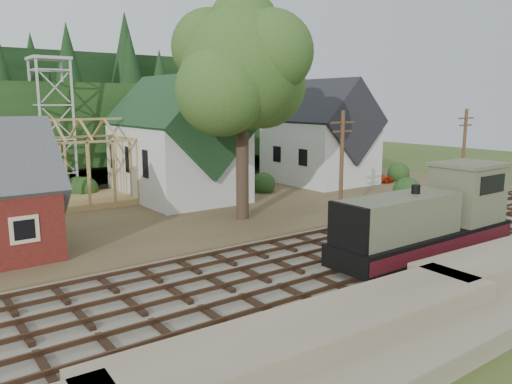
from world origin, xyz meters
TOP-DOWN VIEW (x-y plane):
  - ground at (0.00, 0.00)m, footprint 140.00×140.00m
  - embankment at (0.00, -8.50)m, footprint 64.00×5.00m
  - railroad_bed at (0.00, 0.00)m, footprint 64.00×11.00m
  - village_flat at (0.00, 18.00)m, footprint 64.00×26.00m
  - hillside at (0.00, 42.00)m, footprint 70.00×28.96m
  - ridge at (0.00, 58.00)m, footprint 80.00×20.00m
  - church at (2.00, 19.68)m, footprint 8.40×15.17m
  - farmhouse at (18.00, 19.00)m, footprint 8.40×10.80m
  - timber_frame at (-6.00, 22.00)m, footprint 8.20×6.20m
  - lattice_tower at (-6.00, 28.00)m, footprint 3.20×3.20m
  - big_tree at (2.17, 10.08)m, footprint 10.90×8.40m
  - telegraph_pole_near at (7.00, 5.20)m, footprint 2.20×0.28m
  - telegraph_pole_far at (22.00, 5.20)m, footprint 2.20×0.28m
  - locomotive at (5.58, -3.00)m, footprint 12.41×3.10m
  - car_red at (22.33, 15.22)m, footprint 4.27×3.58m
  - patio_set at (-12.40, 8.88)m, footprint 1.94×1.94m

SIDE VIEW (x-z plane):
  - ground at x=0.00m, z-range 0.00..0.00m
  - embankment at x=0.00m, z-range -0.80..0.80m
  - hillside at x=0.00m, z-range -6.37..6.37m
  - ridge at x=0.00m, z-range -6.00..6.00m
  - railroad_bed at x=0.00m, z-range 0.00..0.16m
  - village_flat at x=0.00m, z-range 0.00..0.30m
  - car_red at x=22.33m, z-range 0.30..1.39m
  - patio_set at x=-12.40m, z-range 1.06..3.22m
  - locomotive at x=5.58m, z-range -0.29..4.66m
  - timber_frame at x=-6.00m, z-range -0.23..6.76m
  - telegraph_pole_near at x=7.00m, z-range 0.25..8.25m
  - telegraph_pole_far at x=22.00m, z-range 0.25..8.25m
  - farmhouse at x=18.00m, z-range -0.43..10.17m
  - church at x=2.00m, z-range -1.32..11.68m
  - lattice_tower at x=-6.00m, z-range 3.97..16.10m
  - big_tree at x=2.17m, z-range 2.87..17.57m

